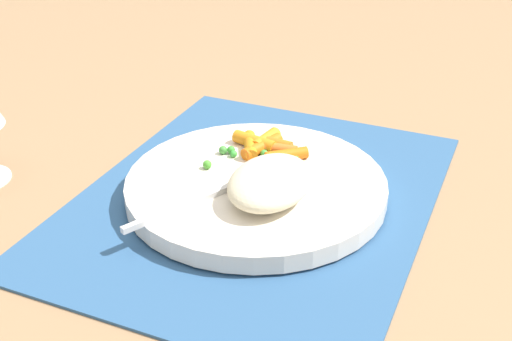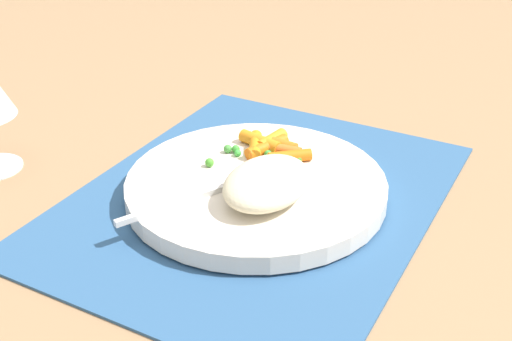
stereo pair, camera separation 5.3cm
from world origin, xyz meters
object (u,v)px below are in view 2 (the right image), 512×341
at_px(plate, 256,187).
at_px(fork, 225,187).
at_px(rice_mound, 267,183).
at_px(carrot_portion, 271,146).

height_order(plate, fork, fork).
bearing_deg(rice_mound, carrot_portion, 25.19).
height_order(rice_mound, carrot_portion, rice_mound).
distance_m(plate, fork, 0.04).
distance_m(rice_mound, carrot_portion, 0.10).
height_order(plate, rice_mound, rice_mound).
relative_size(rice_mound, fork, 0.61).
bearing_deg(fork, rice_mound, -80.25).
bearing_deg(rice_mound, fork, 99.75).
bearing_deg(carrot_portion, rice_mound, -154.81).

